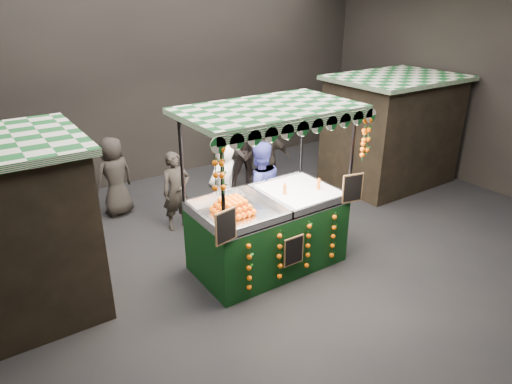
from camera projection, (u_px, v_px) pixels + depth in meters
ground at (282, 257)px, 8.17m from camera, size 12.00×12.00×0.00m
market_hall at (287, 63)px, 6.82m from camera, size 12.10×10.10×5.05m
neighbour_stall_right at (391, 130)px, 11.04m from camera, size 3.00×2.20×2.60m
juice_stall at (270, 221)px, 7.60m from camera, size 2.86×1.68×2.77m
vendor_grey at (223, 193)px, 8.32m from camera, size 0.85×0.72×1.99m
vendor_blue at (259, 190)px, 8.54m from camera, size 1.06×0.90×1.90m
shopper_0 at (176, 191)px, 8.92m from camera, size 0.59×0.40×1.59m
shopper_1 at (247, 152)px, 10.84m from camera, size 1.02×0.89×1.78m
shopper_2 at (267, 158)px, 10.40m from camera, size 1.11×0.95×1.79m
shopper_3 at (253, 142)px, 11.66m from camera, size 1.06×1.28×1.72m
shopper_4 at (115, 177)px, 9.49m from camera, size 0.93×0.72×1.68m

